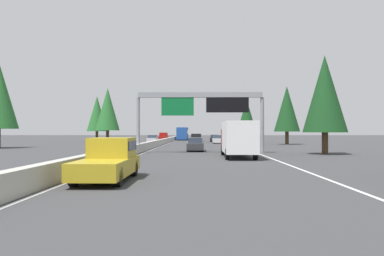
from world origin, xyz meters
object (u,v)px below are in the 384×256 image
Objects in this scene: sign_gantry_overhead at (202,105)px; conifer_right_mid at (287,109)px; conifer_right_near at (325,94)px; minivan_far_right at (196,137)px; sedan_near_center at (214,138)px; bus_distant_b at (183,133)px; sedan_far_center at (217,140)px; oncoming_near at (153,139)px; oncoming_far at (163,137)px; conifer_left_mid at (108,109)px; conifer_left_far at (97,114)px; box_truck_mid_center at (238,138)px; pickup_mid_right at (109,159)px; conifer_right_far at (247,115)px; sedan_distant_a at (195,145)px.

conifer_right_mid reaches higher than sign_gantry_overhead.
conifer_right_near is at bearing 174.54° from conifer_right_mid.
sedan_near_center is at bearing -61.41° from minivan_far_right.
bus_distant_b reaches higher than sedan_near_center.
sedan_near_center and sedan_far_center have the same top height.
oncoming_far is (18.71, -0.29, 0.23)m from oncoming_near.
oncoming_near is at bearing -107.36° from conifer_left_mid.
conifer_left_far reaches higher than minivan_far_right.
conifer_right_mid reaches higher than conifer_right_near.
oncoming_near is at bearing 16.26° from box_truck_mid_center.
bus_distant_b reaches higher than oncoming_far.
conifer_left_mid is at bearing -31.10° from oncoming_far.
minivan_far_right is 15.82m from oncoming_far.
conifer_right_near is 27.89m from conifer_right_mid.
conifer_left_far is at bearing 71.89° from minivan_far_right.
conifer_left_mid is (44.03, 21.25, 4.89)m from box_truck_mid_center.
pickup_mid_right is at bearing -166.60° from conifer_left_mid.
pickup_mid_right is at bearing 172.14° from sedan_far_center.
bus_distant_b is 28.16m from sedan_far_center.
conifer_right_near is (19.64, -15.88, 4.78)m from pickup_mid_right.
sign_gantry_overhead is 31.98m from sedan_far_center.
sedan_near_center is at bearing -101.32° from conifer_left_far.
minivan_far_right is 1.14× the size of sedan_near_center.
sedan_far_center is (31.57, -3.03, -4.11)m from sign_gantry_overhead.
conifer_left_far reaches higher than sedan_near_center.
sign_gantry_overhead is 2.26× the size of oncoming_far.
minivan_far_right is 20.95m from conifer_right_mid.
sedan_far_center is 0.44× the size of conifer_left_far.
box_truck_mid_center is at bearing 16.26° from oncoming_near.
oncoming_near is at bearing 69.70° from conifer_right_mid.
conifer_right_mid is at bearing -115.81° from sedan_far_center.
conifer_right_far is (64.29, -13.93, 4.57)m from pickup_mid_right.
conifer_right_near is at bearing -61.32° from box_truck_mid_center.
minivan_far_right is at bearing 121.41° from oncoming_near.
box_truck_mid_center is at bearing -25.83° from pickup_mid_right.
sign_gantry_overhead reaches higher than sedan_far_center.
sign_gantry_overhead is 7.71m from box_truck_mid_center.
conifer_right_far is (49.39, -6.72, 3.87)m from box_truck_mid_center.
conifer_right_near is 49.39m from conifer_left_mid.
sign_gantry_overhead is 41.91m from conifer_left_mid.
sedan_distant_a is at bearing -179.70° from minivan_far_right.
oncoming_far is at bearing 60.45° from conifer_right_far.
sign_gantry_overhead is 22.04m from pickup_mid_right.
bus_distant_b is 6.86m from oncoming_far.
box_truck_mid_center is 50.00m from conifer_right_far.
minivan_far_right is (39.76, 0.87, -3.84)m from sign_gantry_overhead.
sedan_near_center is at bearing -6.47° from pickup_mid_right.
conifer_left_mid is at bearing 74.08° from sedan_far_center.
conifer_right_near is at bearing -38.97° from pickup_mid_right.
bus_distant_b is 1.27× the size of conifer_right_far.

